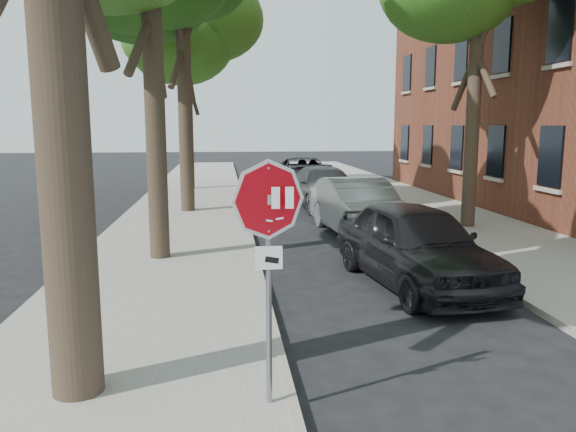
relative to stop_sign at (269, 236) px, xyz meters
name	(u,v)px	position (x,y,z in m)	size (l,w,h in m)	color
ground	(333,409)	(0.70, 0.03, -1.95)	(120.00, 120.00, 0.00)	black
sidewalk_left	(181,222)	(-1.80, 12.03, -1.89)	(4.00, 55.00, 0.12)	gray
sidewalk_right	(441,217)	(6.70, 12.03, -1.89)	(4.00, 55.00, 0.12)	gray
curb_left	(246,220)	(0.25, 12.03, -1.88)	(0.12, 55.00, 0.13)	#9E9384
curb_right	(381,218)	(4.65, 12.03, -1.88)	(0.12, 55.00, 0.13)	#9E9384
stop_sign	(269,236)	(0.00, 0.00, 0.00)	(0.76, 0.34, 2.61)	gray
tree_far	(186,32)	(-2.02, 21.14, 5.26)	(5.29, 4.91, 9.33)	black
car_a	(416,244)	(3.19, 4.58, -1.15)	(1.89, 4.71, 1.60)	black
car_b	(359,207)	(3.30, 9.63, -1.16)	(1.67, 4.78, 1.58)	gray
car_c	(325,188)	(3.30, 14.90, -1.20)	(2.09, 5.15, 1.49)	#515257
car_d	(303,174)	(3.30, 20.57, -1.17)	(2.58, 5.60, 1.56)	black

